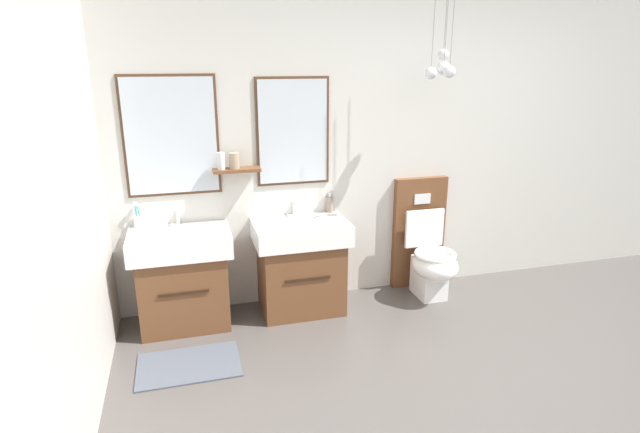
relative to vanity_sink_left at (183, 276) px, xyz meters
The scene contains 11 objects.
ground_plane 2.82m from the vanity_sink_left, 40.39° to the right, with size 6.70×5.49×0.10m, color #4C4744.
wall_back 2.30m from the vanity_sink_left, ahead, with size 5.50×0.61×2.60m.
wall_left 2.10m from the vanity_sink_left, 107.50° to the right, with size 0.12×4.29×2.60m, color beige.
bath_mat 0.72m from the vanity_sink_left, 90.00° to the right, with size 0.68×0.44×0.01m, color #474C56.
vanity_sink_left is the anchor object (origin of this frame).
tap_on_left_sink 0.47m from the vanity_sink_left, 90.00° to the left, with size 0.03×0.13×0.11m.
vanity_sink_right 0.92m from the vanity_sink_left, ahead, with size 0.74×0.52×0.76m.
tap_on_right_sink 1.04m from the vanity_sink_left, 11.78° to the left, with size 0.03×0.13×0.11m.
toilet 2.05m from the vanity_sink_left, ahead, with size 0.48×0.62×1.00m.
toothbrush_cup 0.54m from the vanity_sink_left, 148.19° to the left, with size 0.07×0.07×0.21m.
soap_dispenser 1.31m from the vanity_sink_left, ahead, with size 0.06×0.06×0.17m.
Camera 1 is at (-2.06, -1.92, 1.98)m, focal length 28.64 mm.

